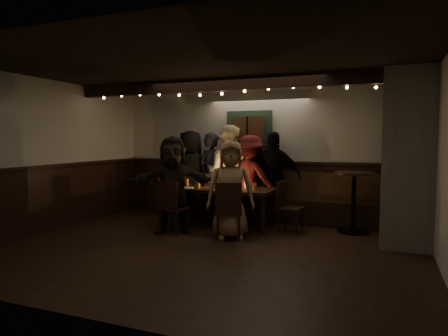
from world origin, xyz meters
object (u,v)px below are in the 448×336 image
at_px(dining_table, 220,191).
at_px(chair_near_right, 228,207).
at_px(person_b, 213,176).
at_px(person_d, 250,178).
at_px(person_f, 173,184).
at_px(chair_end, 286,203).
at_px(chair_near_left, 171,204).
at_px(person_g, 230,190).
at_px(high_top, 354,194).
at_px(person_c, 228,173).
at_px(person_e, 274,177).
at_px(person_a, 191,173).

height_order(dining_table, chair_near_right, chair_near_right).
relative_size(dining_table, person_b, 1.15).
distance_m(person_d, person_f, 1.66).
bearing_deg(chair_end, person_b, 161.39).
xyz_separation_m(chair_near_left, person_f, (-0.01, 0.10, 0.32)).
bearing_deg(chair_near_left, person_d, 58.30).
height_order(person_b, person_f, person_b).
relative_size(dining_table, person_g, 1.26).
height_order(high_top, person_c, person_c).
xyz_separation_m(dining_table, person_e, (0.82, 0.73, 0.22)).
distance_m(chair_near_left, chair_end, 1.98).
height_order(chair_end, person_b, person_b).
distance_m(person_a, person_f, 1.57).
distance_m(chair_end, person_a, 2.32).
relative_size(person_d, person_g, 1.06).
relative_size(high_top, person_a, 0.58).
bearing_deg(dining_table, person_b, 123.11).
distance_m(chair_end, person_b, 1.76).
height_order(chair_near_right, person_a, person_a).
height_order(chair_end, person_e, person_e).
relative_size(chair_near_left, person_c, 0.48).
bearing_deg(chair_end, person_d, 146.92).
height_order(chair_near_left, chair_near_right, chair_near_right).
xyz_separation_m(chair_near_left, chair_near_right, (1.04, -0.02, 0.01)).
bearing_deg(dining_table, chair_near_left, -122.83).
bearing_deg(person_a, person_b, 171.82).
bearing_deg(person_e, person_f, 38.37).
height_order(dining_table, person_d, person_d).
bearing_deg(person_f, person_d, 31.77).
height_order(chair_end, person_a, person_a).
bearing_deg(high_top, person_f, -158.06).
bearing_deg(person_a, chair_near_left, 110.60).
xyz_separation_m(high_top, person_e, (-1.47, 0.32, 0.21)).
bearing_deg(chair_end, chair_near_left, -151.80).
height_order(high_top, person_d, person_d).
bearing_deg(high_top, person_b, 175.08).
relative_size(dining_table, chair_near_left, 2.21).
distance_m(chair_near_right, person_f, 1.10).
xyz_separation_m(person_a, person_b, (0.56, -0.14, -0.02)).
relative_size(person_b, person_e, 0.99).
bearing_deg(person_f, person_g, -24.46).
height_order(dining_table, high_top, high_top).
bearing_deg(person_e, person_c, -2.43).
xyz_separation_m(chair_near_right, person_g, (-0.01, 0.12, 0.27)).
xyz_separation_m(dining_table, person_c, (-0.08, 0.64, 0.28)).
distance_m(dining_table, high_top, 2.33).
bearing_deg(person_e, chair_near_right, 70.08).
bearing_deg(dining_table, person_f, -127.10).
bearing_deg(chair_near_right, person_d, 94.77).
bearing_deg(chair_near_left, person_b, 85.37).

